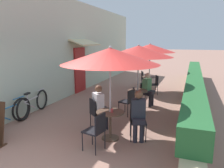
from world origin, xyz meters
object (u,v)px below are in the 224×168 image
Objects in this scene: seated_patron_near_back at (100,105)px; coffee_cup_near at (112,111)px; patio_umbrella_mid at (139,51)px; coffee_cup_mid at (134,89)px; patio_umbrella_far at (150,48)px; bicycle_second at (33,104)px; cafe_chair_far_left at (144,78)px; bicycle_leaning at (6,115)px; cafe_chair_near_right at (138,118)px; cafe_chair_near_back at (96,112)px; patio_table_near at (110,120)px; cafe_chair_mid_right at (128,100)px; seated_patron_near_right at (138,113)px; cafe_chair_near_left at (96,129)px; cafe_chair_mid_left at (145,92)px; patio_table_mid at (137,96)px; seated_patron_mid_left at (148,88)px; cafe_chair_far_right at (154,83)px; patio_umbrella_near at (110,56)px; patio_table_far at (149,81)px.

seated_patron_near_back is 0.76m from coffee_cup_near.
coffee_cup_mid is (-0.15, 0.04, -1.32)m from patio_umbrella_mid.
bicycle_second is (-2.95, -4.79, -1.70)m from patio_umbrella_far.
patio_umbrella_far is 1.70m from cafe_chair_far_left.
patio_umbrella_mid is at bearing 41.61° from bicycle_leaning.
coffee_cup_mid is at bearing 43.53° from bicycle_leaning.
cafe_chair_near_back is at bearing -23.67° from cafe_chair_near_right.
patio_table_near is 0.81× the size of cafe_chair_mid_right.
seated_patron_near_right and seated_patron_near_back have the same top height.
bicycle_leaning is (-3.07, -0.30, -0.38)m from coffee_cup_near.
cafe_chair_near_left is 1.00× the size of cafe_chair_mid_left.
coffee_cup_near is 3.10m from bicycle_leaning.
patio_table_mid is 1.58m from patio_umbrella_mid.
seated_patron_near_back is 1.44× the size of cafe_chair_mid_right.
patio_table_near is 3.18m from seated_patron_mid_left.
cafe_chair_far_left reaches higher than bicycle_leaning.
patio_umbrella_mid is (0.02, 2.56, 1.32)m from coffee_cup_near.
patio_umbrella_near is at bearing 151.98° from cafe_chair_far_right.
cafe_chair_near_right is 1.20m from cafe_chair_near_back.
cafe_chair_far_right is at bearing -163.09° from cafe_chair_mid_left.
patio_table_far is (-0.11, 5.62, 0.00)m from patio_table_near.
patio_umbrella_mid is 2.96m from cafe_chair_far_right.
cafe_chair_mid_left is 2.45m from patio_table_far.
cafe_chair_near_left is 6.50m from patio_umbrella_far.
patio_umbrella_mid reaches higher than cafe_chair_far_right.
patio_umbrella_far is at bearing 49.68° from bicycle_second.
cafe_chair_mid_right is at bearing 9.86° from bicycle_second.
patio_table_mid is (0.56, 2.03, -0.20)m from seated_patron_near_back.
seated_patron_near_back is (-0.49, 0.49, -1.38)m from patio_umbrella_near.
patio_table_mid is at bearing 89.61° from coffee_cup_near.
cafe_chair_near_back is 1.52m from cafe_chair_mid_right.
cafe_chair_far_right is (0.33, 2.47, -0.24)m from coffee_cup_mid.
patio_table_far is 0.69m from cafe_chair_far_right.
cafe_chair_near_back is 9.67× the size of coffee_cup_mid.
cafe_chair_far_left is 0.48× the size of bicycle_second.
patio_umbrella_near is 3.46m from seated_patron_mid_left.
patio_table_mid is 3.56m from bicycle_second.
seated_patron_mid_left is at bearing 84.19° from patio_umbrella_near.
cafe_chair_near_back is 2.22m from coffee_cup_mid.
cafe_chair_near_left is 0.70× the size of seated_patron_mid_left.
cafe_chair_mid_left is 1.00× the size of cafe_chair_far_left.
seated_patron_mid_left is (-0.31, 2.87, 0.17)m from cafe_chair_near_right.
cafe_chair_near_right is 0.70× the size of seated_patron_mid_left.
cafe_chair_near_back reaches higher than bicycle_leaning.
patio_table_mid is at bearing 115.13° from cafe_chair_near_back.
patio_umbrella_near is at bearing 143.94° from coffee_cup_near.
seated_patron_near_back is (-0.49, 0.49, 0.20)m from patio_table_near.
patio_umbrella_far is (-0.33, 2.42, 1.55)m from cafe_chair_mid_left.
seated_patron_near_back is 1.42m from cafe_chair_mid_right.
coffee_cup_mid is (-0.01, 3.25, 0.24)m from cafe_chair_near_left.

